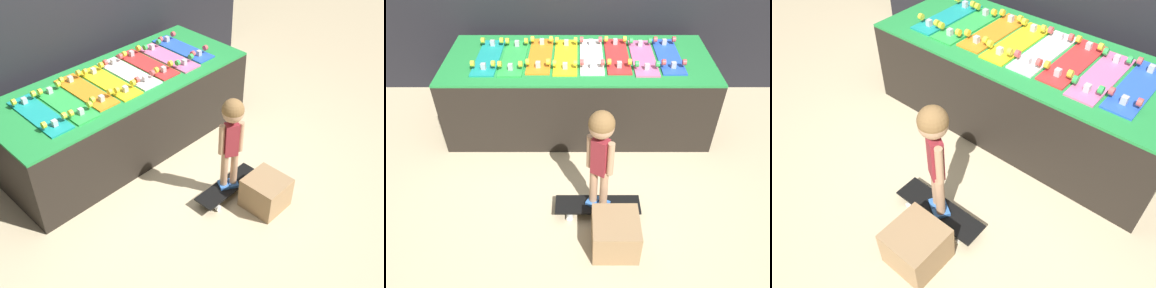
# 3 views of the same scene
# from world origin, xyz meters

# --- Properties ---
(ground_plane) EXTENTS (16.00, 16.00, 0.00)m
(ground_plane) POSITION_xyz_m (0.00, 0.00, 0.00)
(ground_plane) COLOR beige
(display_rack) EXTENTS (2.41, 0.98, 0.71)m
(display_rack) POSITION_xyz_m (0.00, 0.64, 0.35)
(display_rack) COLOR black
(display_rack) RESTS_ON ground_plane
(skateboard_teal_on_rack) EXTENTS (0.21, 0.69, 0.09)m
(skateboard_teal_on_rack) POSITION_xyz_m (-0.81, 0.63, 0.72)
(skateboard_teal_on_rack) COLOR teal
(skateboard_teal_on_rack) RESTS_ON display_rack
(skateboard_green_on_rack) EXTENTS (0.21, 0.69, 0.09)m
(skateboard_green_on_rack) POSITION_xyz_m (-0.58, 0.63, 0.72)
(skateboard_green_on_rack) COLOR green
(skateboard_green_on_rack) RESTS_ON display_rack
(skateboard_orange_on_rack) EXTENTS (0.21, 0.69, 0.09)m
(skateboard_orange_on_rack) POSITION_xyz_m (-0.35, 0.67, 0.72)
(skateboard_orange_on_rack) COLOR orange
(skateboard_orange_on_rack) RESTS_ON display_rack
(skateboard_yellow_on_rack) EXTENTS (0.21, 0.69, 0.09)m
(skateboard_yellow_on_rack) POSITION_xyz_m (-0.12, 0.64, 0.72)
(skateboard_yellow_on_rack) COLOR yellow
(skateboard_yellow_on_rack) RESTS_ON display_rack
(skateboard_white_on_rack) EXTENTS (0.21, 0.69, 0.09)m
(skateboard_white_on_rack) POSITION_xyz_m (0.12, 0.65, 0.72)
(skateboard_white_on_rack) COLOR white
(skateboard_white_on_rack) RESTS_ON display_rack
(skateboard_red_on_rack) EXTENTS (0.21, 0.69, 0.09)m
(skateboard_red_on_rack) POSITION_xyz_m (0.35, 0.66, 0.72)
(skateboard_red_on_rack) COLOR red
(skateboard_red_on_rack) RESTS_ON display_rack
(skateboard_pink_on_rack) EXTENTS (0.21, 0.69, 0.09)m
(skateboard_pink_on_rack) POSITION_xyz_m (0.58, 0.63, 0.72)
(skateboard_pink_on_rack) COLOR pink
(skateboard_pink_on_rack) RESTS_ON display_rack
(skateboard_blue_on_rack) EXTENTS (0.21, 0.69, 0.09)m
(skateboard_blue_on_rack) POSITION_xyz_m (0.81, 0.66, 0.72)
(skateboard_blue_on_rack) COLOR blue
(skateboard_blue_on_rack) RESTS_ON display_rack
(skateboard_on_floor) EXTENTS (0.65, 0.19, 0.09)m
(skateboard_on_floor) POSITION_xyz_m (0.15, -0.56, 0.07)
(skateboard_on_floor) COLOR black
(skateboard_on_floor) RESTS_ON ground_plane
(child) EXTENTS (0.19, 0.17, 0.86)m
(child) POSITION_xyz_m (0.15, -0.56, 0.69)
(child) COLOR #3870C6
(child) RESTS_ON skateboard_on_floor
(storage_box) EXTENTS (0.32, 0.32, 0.28)m
(storage_box) POSITION_xyz_m (0.25, -0.87, 0.14)
(storage_box) COLOR #A37F56
(storage_box) RESTS_ON ground_plane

